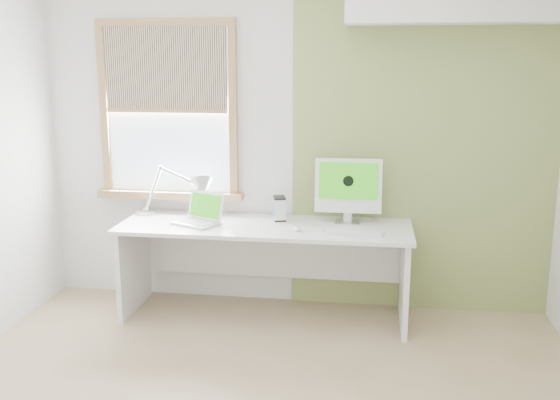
% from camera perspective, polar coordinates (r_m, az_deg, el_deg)
% --- Properties ---
extents(room, '(4.04, 3.54, 2.64)m').
position_cam_1_polar(room, '(3.28, -2.67, 1.19)').
color(room, tan).
rests_on(room, ground).
extents(accent_wall, '(2.00, 0.02, 2.60)m').
position_cam_1_polar(accent_wall, '(4.95, 12.76, 4.74)').
color(accent_wall, '#88984C').
rests_on(accent_wall, room).
extents(window, '(1.20, 0.14, 1.42)m').
position_cam_1_polar(window, '(5.15, -10.09, 7.88)').
color(window, '#9F744A').
rests_on(window, room).
extents(desk, '(2.20, 0.70, 0.73)m').
position_cam_1_polar(desk, '(4.87, -1.26, -4.29)').
color(desk, white).
rests_on(desk, room).
extents(desk_lamp, '(0.70, 0.28, 0.40)m').
position_cam_1_polar(desk_lamp, '(5.01, -8.02, 0.83)').
color(desk_lamp, silver).
rests_on(desk_lamp, desk).
extents(laptop, '(0.41, 0.38, 0.23)m').
position_cam_1_polar(laptop, '(4.84, -7.18, -1.41)').
color(laptop, silver).
rests_on(laptop, desk).
extents(phone_dock, '(0.09, 0.09, 0.13)m').
position_cam_1_polar(phone_dock, '(4.87, -0.33, -1.45)').
color(phone_dock, silver).
rests_on(phone_dock, desk).
extents(external_drive, '(0.12, 0.16, 0.18)m').
position_cam_1_polar(external_drive, '(4.89, -0.05, -0.76)').
color(external_drive, silver).
rests_on(external_drive, desk).
extents(imac, '(0.50, 0.17, 0.49)m').
position_cam_1_polar(imac, '(4.79, 6.17, 1.17)').
color(imac, silver).
rests_on(imac, desk).
extents(keyboard, '(0.45, 0.19, 0.02)m').
position_cam_1_polar(keyboard, '(4.54, 6.57, -2.95)').
color(keyboard, white).
rests_on(keyboard, desk).
extents(mouse, '(0.09, 0.11, 0.03)m').
position_cam_1_polar(mouse, '(4.60, 1.53, -2.59)').
color(mouse, white).
rests_on(mouse, desk).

